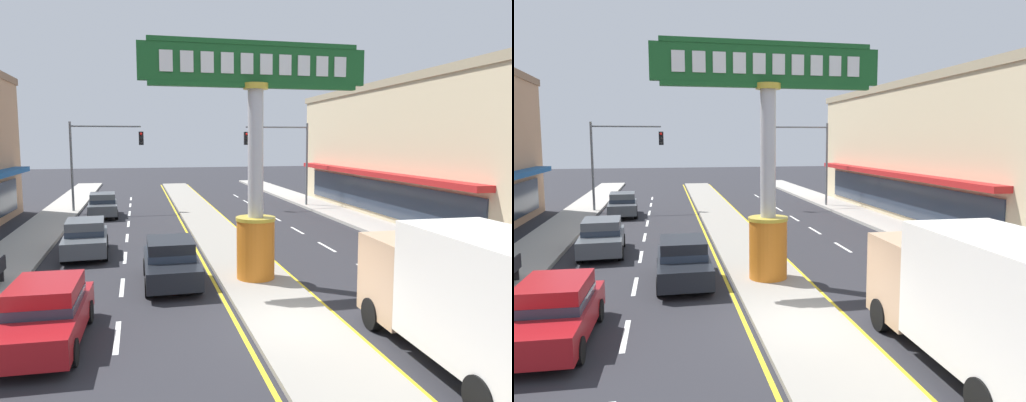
# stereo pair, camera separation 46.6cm
# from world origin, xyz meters

# --- Properties ---
(ground_plane) EXTENTS (160.00, 160.00, 0.00)m
(ground_plane) POSITION_xyz_m (0.00, 0.00, 0.00)
(ground_plane) COLOR #28282D
(median_strip) EXTENTS (2.52, 52.00, 0.14)m
(median_strip) POSITION_xyz_m (0.00, 18.00, 0.07)
(median_strip) COLOR gray
(median_strip) RESTS_ON ground
(sidewalk_left) EXTENTS (2.55, 60.00, 0.18)m
(sidewalk_left) POSITION_xyz_m (-9.14, 16.00, 0.09)
(sidewalk_left) COLOR #ADA89E
(sidewalk_left) RESTS_ON ground
(sidewalk_right) EXTENTS (2.55, 60.00, 0.18)m
(sidewalk_right) POSITION_xyz_m (9.14, 16.00, 0.09)
(sidewalk_right) COLOR #ADA89E
(sidewalk_right) RESTS_ON ground
(lane_markings) EXTENTS (9.26, 52.00, 0.01)m
(lane_markings) POSITION_xyz_m (0.00, 16.65, 0.00)
(lane_markings) COLOR silver
(lane_markings) RESTS_ON ground
(district_sign) EXTENTS (7.75, 1.39, 8.09)m
(district_sign) POSITION_xyz_m (0.00, 4.40, 4.14)
(district_sign) COLOR orange
(district_sign) RESTS_ON median_strip
(storefront_right) EXTENTS (10.82, 26.12, 8.53)m
(storefront_right) POSITION_xyz_m (15.32, 16.24, 4.27)
(storefront_right) COLOR beige
(storefront_right) RESTS_ON ground
(traffic_light_left_side) EXTENTS (4.86, 0.46, 6.20)m
(traffic_light_left_side) POSITION_xyz_m (-6.50, 23.22, 4.25)
(traffic_light_left_side) COLOR slate
(traffic_light_left_side) RESTS_ON ground
(traffic_light_right_side) EXTENTS (4.86, 0.46, 6.20)m
(traffic_light_right_side) POSITION_xyz_m (6.50, 22.67, 4.25)
(traffic_light_right_side) COLOR slate
(traffic_light_right_side) RESTS_ON ground
(box_truck_near_right_lane) EXTENTS (2.30, 6.92, 3.12)m
(box_truck_near_right_lane) POSITION_xyz_m (2.89, -3.45, 1.69)
(box_truck_near_right_lane) COLOR tan
(box_truck_near_right_lane) RESTS_ON ground
(sedan_far_right_lane) EXTENTS (2.00, 4.38, 1.53)m
(sedan_far_right_lane) POSITION_xyz_m (-6.22, 10.11, 0.79)
(sedan_far_right_lane) COLOR #4C5156
(sedan_far_right_lane) RESTS_ON ground
(sedan_near_left_lane) EXTENTS (2.01, 4.39, 1.53)m
(sedan_near_left_lane) POSITION_xyz_m (-6.22, 21.32, 0.79)
(sedan_near_left_lane) COLOR #4C5156
(sedan_near_left_lane) RESTS_ON ground
(sedan_mid_left_lane) EXTENTS (1.85, 4.31, 1.53)m
(sedan_mid_left_lane) POSITION_xyz_m (-2.91, 4.92, 0.79)
(sedan_mid_left_lane) COLOR black
(sedan_mid_left_lane) RESTS_ON ground
(sedan_far_left_oncoming) EXTENTS (1.95, 4.36, 1.53)m
(sedan_far_left_oncoming) POSITION_xyz_m (-6.21, 0.35, 0.79)
(sedan_far_left_oncoming) COLOR maroon
(sedan_far_left_oncoming) RESTS_ON ground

